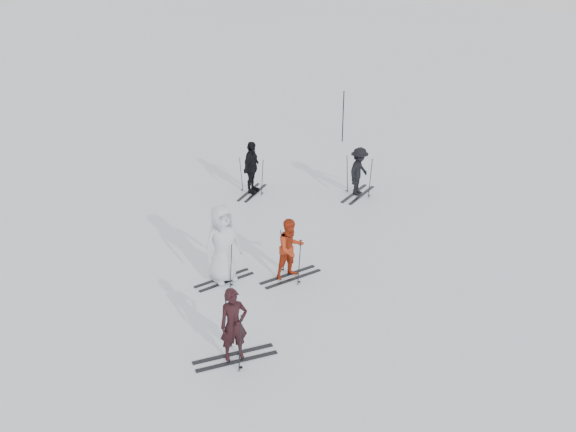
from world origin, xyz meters
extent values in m
plane|color=silver|center=(0.00, 0.00, 0.00)|extent=(120.00, 120.00, 0.00)
imported|color=black|center=(1.81, -3.53, 0.78)|extent=(0.63, 0.68, 1.57)
imported|color=#A92F13|center=(0.89, -0.19, 0.77)|extent=(0.82, 0.92, 1.55)
imported|color=silver|center=(-0.37, -1.24, 0.99)|extent=(0.91, 1.12, 1.97)
imported|color=black|center=(-3.25, 3.66, 0.86)|extent=(0.64, 1.07, 1.71)
imported|color=black|center=(-0.33, 5.48, 0.78)|extent=(0.64, 1.05, 1.57)
cylinder|color=black|center=(-3.58, 10.08, 1.03)|extent=(0.05, 0.05, 2.06)
camera|label=1|loc=(8.71, -11.67, 8.00)|focal=40.00mm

